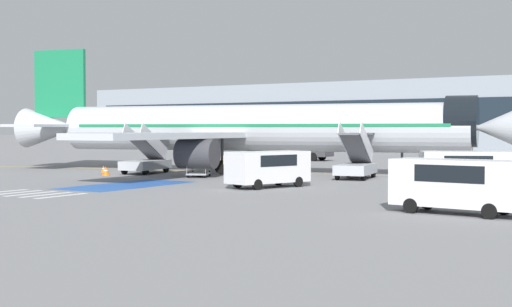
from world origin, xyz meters
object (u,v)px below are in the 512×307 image
(traffic_cone_1, at_px, (104,169))
(terminal_building, at_px, (404,116))
(service_van_3, at_px, (457,182))
(traffic_cone_2, at_px, (106,171))
(fuel_tanker, at_px, (292,146))
(boarding_stairs_aft, at_px, (146,161))
(service_van_0, at_px, (464,169))
(baggage_cart, at_px, (199,174))
(ground_crew_2, at_px, (267,163))
(airliner, at_px, (248,128))
(traffic_cone_0, at_px, (281,174))
(ground_crew_1, at_px, (233,164))
(boarding_stairs_forward, at_px, (356,165))
(service_van_2, at_px, (268,166))
(ground_crew_0, at_px, (226,162))

(traffic_cone_1, relative_size, terminal_building, 0.00)
(service_van_3, height_order, traffic_cone_2, service_van_3)
(fuel_tanker, xyz_separation_m, traffic_cone_1, (-2.62, -27.64, -1.38))
(boarding_stairs_aft, bearing_deg, service_van_0, -22.00)
(terminal_building, bearing_deg, baggage_cart, -83.05)
(ground_crew_2, distance_m, traffic_cone_2, 12.65)
(service_van_0, bearing_deg, traffic_cone_1, -125.33)
(service_van_0, height_order, traffic_cone_1, service_van_0)
(airliner, xyz_separation_m, ground_crew_2, (4.84, -5.09, -2.57))
(traffic_cone_0, bearing_deg, traffic_cone_1, -169.27)
(ground_crew_1, relative_size, ground_crew_2, 0.92)
(traffic_cone_0, bearing_deg, ground_crew_1, -133.39)
(boarding_stairs_aft, distance_m, fuel_tanker, 27.14)
(boarding_stairs_forward, distance_m, service_van_3, 21.10)
(ground_crew_2, bearing_deg, baggage_cart, -167.52)
(ground_crew_1, height_order, traffic_cone_1, ground_crew_1)
(service_van_0, relative_size, service_van_2, 0.89)
(traffic_cone_1, height_order, traffic_cone_2, traffic_cone_2)
(traffic_cone_2, bearing_deg, service_van_0, -3.84)
(ground_crew_1, bearing_deg, ground_crew_2, 134.75)
(boarding_stairs_forward, xyz_separation_m, traffic_cone_0, (-5.68, -0.85, -0.78))
(baggage_cart, distance_m, ground_crew_2, 5.22)
(service_van_3, bearing_deg, traffic_cone_1, 73.16)
(boarding_stairs_forward, bearing_deg, service_van_0, -51.14)
(airliner, height_order, fuel_tanker, airliner)
(service_van_0, distance_m, ground_crew_1, 18.91)
(traffic_cone_2, bearing_deg, ground_crew_1, 17.91)
(ground_crew_2, relative_size, traffic_cone_0, 4.02)
(ground_crew_0, relative_size, traffic_cone_0, 3.94)
(service_van_3, xyz_separation_m, terminal_building, (-31.03, 80.62, 4.21))
(service_van_3, height_order, ground_crew_1, service_van_3)
(boarding_stairs_aft, bearing_deg, traffic_cone_1, 176.95)
(traffic_cone_2, relative_size, terminal_building, 0.01)
(service_van_0, relative_size, traffic_cone_0, 11.03)
(ground_crew_0, bearing_deg, ground_crew_2, -19.31)
(boarding_stairs_aft, relative_size, traffic_cone_2, 8.01)
(ground_crew_2, bearing_deg, traffic_cone_2, -168.42)
(service_van_2, height_order, traffic_cone_1, service_van_2)
(ground_crew_0, bearing_deg, fuel_tanker, 97.91)
(boarding_stairs_aft, distance_m, terminal_building, 66.68)
(boarding_stairs_aft, distance_m, ground_crew_1, 8.57)
(service_van_2, bearing_deg, traffic_cone_1, -178.74)
(baggage_cart, distance_m, traffic_cone_0, 6.14)
(service_van_0, bearing_deg, boarding_stairs_forward, -156.90)
(service_van_2, distance_m, baggage_cart, 10.74)
(service_van_0, height_order, service_van_3, service_van_0)
(boarding_stairs_forward, bearing_deg, traffic_cone_1, 179.41)
(service_van_0, bearing_deg, traffic_cone_2, -120.32)
(boarding_stairs_forward, bearing_deg, ground_crew_1, -167.39)
(airliner, bearing_deg, service_van_2, 25.98)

